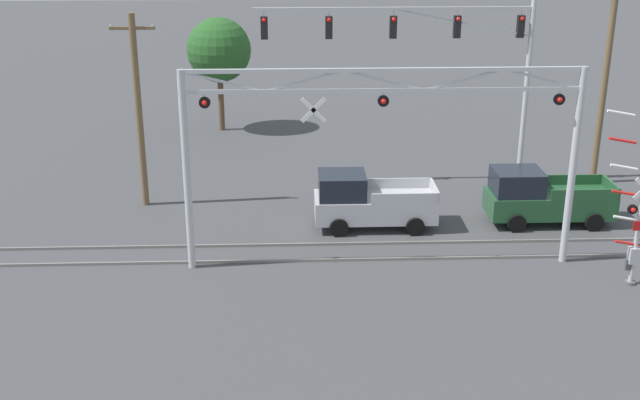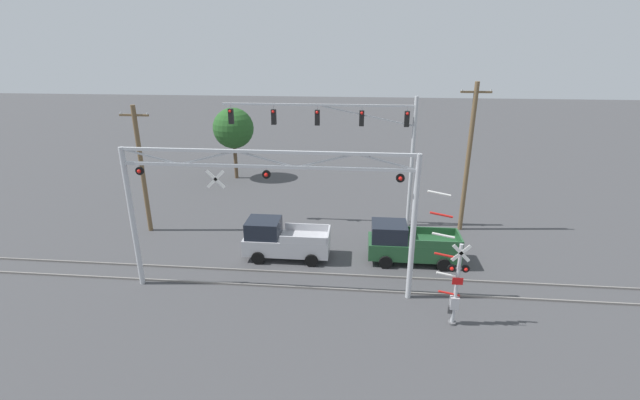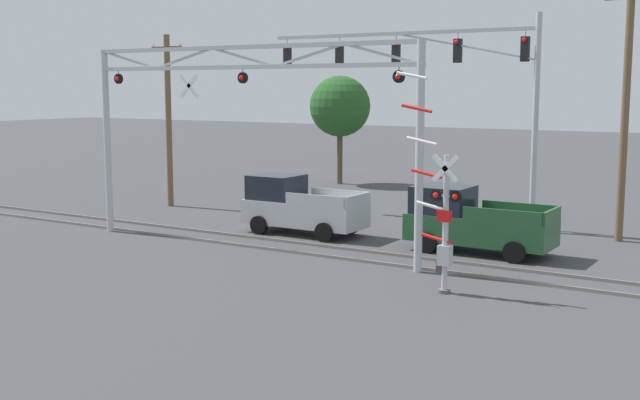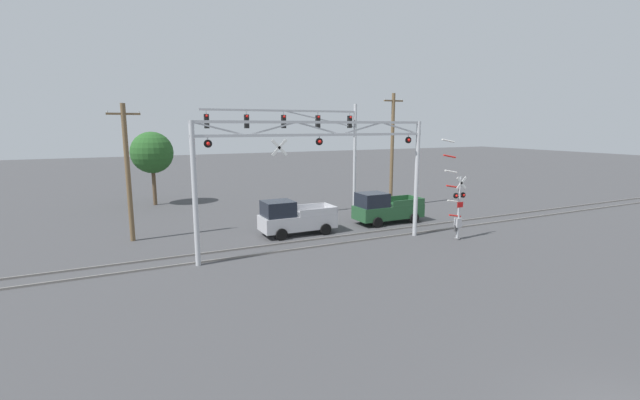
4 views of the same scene
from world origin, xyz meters
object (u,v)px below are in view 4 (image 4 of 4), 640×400
crossing_signal_mast (457,207)px  traffic_signal_span (316,135)px  pickup_truck_following (385,208)px  utility_pole_left (128,171)px  pickup_truck_lead (293,218)px  background_tree_beyond_span (152,153)px  utility_pole_right (392,150)px  crossing_gantry (319,163)px

crossing_signal_mast → traffic_signal_span: bearing=111.3°
traffic_signal_span → pickup_truck_following: size_ratio=2.47×
pickup_truck_following → utility_pole_left: 16.67m
traffic_signal_span → pickup_truck_lead: size_ratio=2.56×
pickup_truck_following → utility_pole_left: bearing=170.6°
crossing_signal_mast → pickup_truck_lead: 9.95m
pickup_truck_lead → background_tree_beyond_span: background_tree_beyond_span is taller
crossing_signal_mast → utility_pole_left: (-17.46, 8.28, 2.13)m
utility_pole_right → traffic_signal_span: bearing=177.2°
crossing_gantry → crossing_signal_mast: 8.87m
utility_pole_left → crossing_signal_mast: bearing=-25.4°
utility_pole_right → background_tree_beyond_span: (-17.70, 9.82, -0.33)m
crossing_signal_mast → pickup_truck_following: 5.84m
pickup_truck_lead → background_tree_beyond_span: bearing=114.9°
traffic_signal_span → pickup_truck_following: traffic_signal_span is taller
pickup_truck_following → background_tree_beyond_span: size_ratio=0.79×
pickup_truck_lead → pickup_truck_following: same height
traffic_signal_span → utility_pole_left: 13.62m
pickup_truck_lead → crossing_gantry: bearing=-88.8°
traffic_signal_span → pickup_truck_lead: 8.34m
background_tree_beyond_span → pickup_truck_following: bearing=-46.5°
crossing_signal_mast → utility_pole_left: 19.44m
crossing_signal_mast → pickup_truck_lead: bearing=146.7°
traffic_signal_span → crossing_gantry: bearing=-114.6°
traffic_signal_span → background_tree_beyond_span: bearing=139.1°
traffic_signal_span → pickup_truck_lead: bearing=-127.9°
traffic_signal_span → pickup_truck_following: (2.89, -5.09, -5.00)m
pickup_truck_following → pickup_truck_lead: bearing=-178.6°
background_tree_beyond_span → utility_pole_left: bearing=-101.1°
pickup_truck_lead → utility_pole_right: utility_pole_right is taller
crossing_signal_mast → traffic_signal_span: traffic_signal_span is taller
pickup_truck_lead → utility_pole_left: utility_pole_left is taller
utility_pole_left → pickup_truck_following: bearing=-9.4°
crossing_gantry → utility_pole_right: 13.70m
crossing_signal_mast → pickup_truck_following: crossing_signal_mast is taller
crossing_gantry → pickup_truck_following: 8.69m
crossing_signal_mast → utility_pole_right: 11.04m
pickup_truck_lead → background_tree_beyond_span: size_ratio=0.76×
background_tree_beyond_span → crossing_signal_mast: bearing=-53.2°
pickup_truck_following → utility_pole_left: (-16.16, 2.68, 3.11)m
pickup_truck_lead → background_tree_beyond_span: (-6.84, 14.75, 3.45)m
pickup_truck_following → utility_pole_left: size_ratio=0.61×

